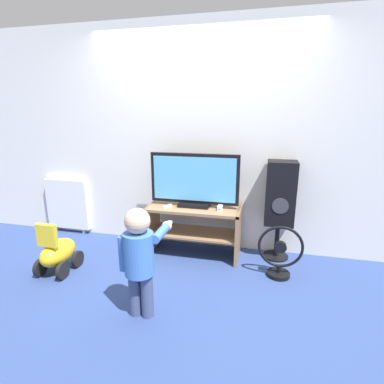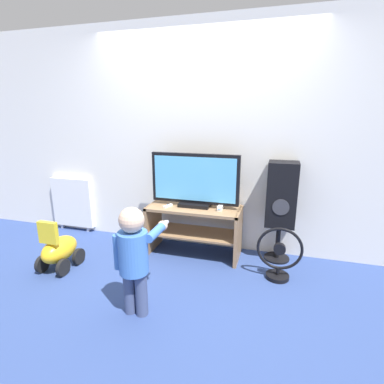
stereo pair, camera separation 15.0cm
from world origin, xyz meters
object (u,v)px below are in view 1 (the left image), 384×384
game_console (220,207)px  floor_fan (280,254)px  remote_primary (167,206)px  child (140,254)px  radiator (68,204)px  speaker_tower (280,196)px  ride_on_toy (58,253)px  television (194,181)px

game_console → floor_fan: (0.65, -0.28, -0.36)m
remote_primary → child: bearing=-83.3°
radiator → speaker_tower: bearing=-2.3°
game_console → radiator: bearing=173.3°
game_console → child: 1.24m
remote_primary → floor_fan: bearing=-9.4°
speaker_tower → ride_on_toy: speaker_tower is taller
game_console → child: (-0.46, -1.15, -0.06)m
remote_primary → radiator: size_ratio=0.18×
radiator → remote_primary: bearing=-12.0°
remote_primary → game_console: bearing=7.5°
television → speaker_tower: television is taller
remote_primary → speaker_tower: (1.22, 0.22, 0.14)m
game_console → ride_on_toy: bearing=-155.3°
child → floor_fan: 1.44m
child → radiator: (-1.65, 1.40, -0.14)m
speaker_tower → ride_on_toy: bearing=-158.6°
child → ride_on_toy: 1.23m
remote_primary → floor_fan: (1.23, -0.20, -0.34)m
television → child: (-0.16, -1.18, -0.33)m
television → ride_on_toy: 1.61m
game_console → ride_on_toy: 1.77m
television → speaker_tower: 0.95m
television → radiator: (-1.81, 0.22, -0.47)m
speaker_tower → television: bearing=-173.4°
speaker_tower → radiator: size_ratio=1.50×
game_console → radiator: size_ratio=0.22×
television → remote_primary: 0.42m
child → floor_fan: (1.11, 0.87, -0.30)m
game_console → child: bearing=-111.8°
television → remote_primary: bearing=-159.3°
remote_primary → ride_on_toy: size_ratio=0.24×
speaker_tower → radiator: speaker_tower is taller
floor_fan → ride_on_toy: ride_on_toy is taller
ride_on_toy → radiator: size_ratio=0.77×
speaker_tower → remote_primary: bearing=-170.0°
floor_fan → child: bearing=-141.8°
television → ride_on_toy: television is taller
ride_on_toy → floor_fan: bearing=11.3°
remote_primary → floor_fan: remote_primary is taller
television → radiator: bearing=173.2°
television → speaker_tower: bearing=6.6°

